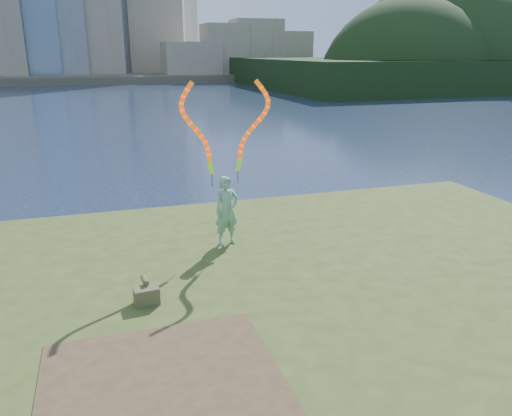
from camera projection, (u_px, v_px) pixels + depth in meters
name	position (u px, v px, depth m)	size (l,w,h in m)	color
ground	(251.00, 305.00, 10.41)	(320.00, 320.00, 0.00)	#18243C
grassy_knoll	(292.00, 351.00, 8.22)	(20.00, 18.00, 0.80)	#374719
dirt_patch	(163.00, 386.00, 6.62)	(3.20, 3.00, 0.02)	#47331E
far_shore	(108.00, 75.00, 96.62)	(320.00, 40.00, 1.20)	#494536
wooded_hill	(491.00, 82.00, 82.00)	(78.00, 50.00, 63.00)	black
woman_with_ribbons	(226.00, 184.00, 11.16)	(2.01, 0.54, 3.98)	#217C40
canvas_bag	(146.00, 295.00, 8.77)	(0.45, 0.51, 0.41)	#433C25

